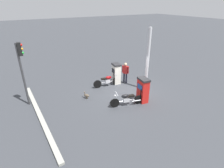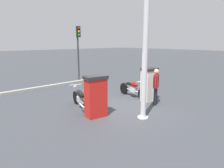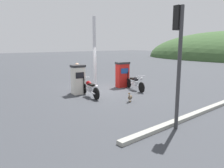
# 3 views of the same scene
# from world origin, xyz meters

# --- Properties ---
(ground_plane) EXTENTS (120.00, 120.00, 0.00)m
(ground_plane) POSITION_xyz_m (0.00, 0.00, 0.00)
(ground_plane) COLOR #383A3F
(fuel_pump_near) EXTENTS (0.66, 0.79, 1.58)m
(fuel_pump_near) POSITION_xyz_m (-0.11, -1.58, 0.80)
(fuel_pump_near) COLOR silver
(fuel_pump_near) RESTS_ON ground
(fuel_pump_far) EXTENTS (0.64, 0.89, 1.58)m
(fuel_pump_far) POSITION_xyz_m (-0.11, 1.59, 0.80)
(fuel_pump_far) COLOR red
(fuel_pump_far) RESTS_ON ground
(motorcycle_near_pump) EXTENTS (2.09, 0.63, 0.94)m
(motorcycle_near_pump) POSITION_xyz_m (0.76, -1.44, 0.45)
(motorcycle_near_pump) COLOR black
(motorcycle_near_pump) RESTS_ON ground
(motorcycle_far_pump) EXTENTS (2.07, 0.81, 0.93)m
(motorcycle_far_pump) POSITION_xyz_m (1.09, 1.53, 0.46)
(motorcycle_far_pump) COLOR black
(motorcycle_far_pump) RESTS_ON ground
(attendant_person) EXTENTS (0.34, 0.55, 1.63)m
(attendant_person) POSITION_xyz_m (-0.74, -1.28, 0.93)
(attendant_person) COLOR #1E1E2D
(attendant_person) RESTS_ON ground
(wandering_duck) EXTENTS (0.36, 0.44, 0.47)m
(wandering_duck) POSITION_xyz_m (2.84, -0.52, 0.23)
(wandering_duck) COLOR brown
(wandering_duck) RESTS_ON ground
(roadside_traffic_light) EXTENTS (0.39, 0.26, 3.82)m
(roadside_traffic_light) POSITION_xyz_m (6.13, -1.64, 2.60)
(roadside_traffic_light) COLOR #38383A
(roadside_traffic_light) RESTS_ON ground
(canopy_support_pole) EXTENTS (0.40, 0.40, 4.35)m
(canopy_support_pole) POSITION_xyz_m (-1.39, 0.37, 2.10)
(canopy_support_pole) COLOR silver
(canopy_support_pole) RESTS_ON ground
(road_edge_kerb) EXTENTS (0.51, 7.78, 0.12)m
(road_edge_kerb) POSITION_xyz_m (5.88, 0.00, 0.06)
(road_edge_kerb) COLOR #9E9E93
(road_edge_kerb) RESTS_ON ground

